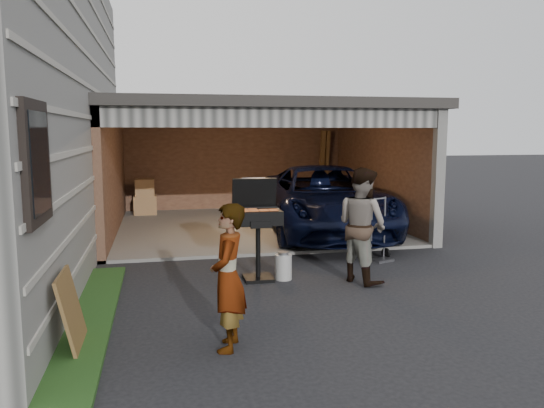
{
  "coord_description": "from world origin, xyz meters",
  "views": [
    {
      "loc": [
        -1.41,
        -5.82,
        2.27
      ],
      "look_at": [
        0.3,
        2.19,
        1.15
      ],
      "focal_mm": 35.0,
      "sensor_mm": 36.0,
      "label": 1
    }
  ],
  "objects_px": {
    "hand_truck": "(379,248)",
    "bbq_grill": "(257,220)",
    "plywood_panel": "(72,312)",
    "woman": "(228,277)",
    "propane_tank": "(283,267)",
    "minivan": "(324,202)",
    "man": "(362,225)"
  },
  "relations": [
    {
      "from": "plywood_panel",
      "to": "woman",
      "type": "bearing_deg",
      "value": -10.57
    },
    {
      "from": "minivan",
      "to": "bbq_grill",
      "type": "xyz_separation_m",
      "value": [
        -2.07,
        -3.16,
        0.19
      ]
    },
    {
      "from": "propane_tank",
      "to": "minivan",
      "type": "bearing_deg",
      "value": 62.64
    },
    {
      "from": "man",
      "to": "woman",
      "type": "bearing_deg",
      "value": 107.88
    },
    {
      "from": "bbq_grill",
      "to": "minivan",
      "type": "bearing_deg",
      "value": 56.77
    },
    {
      "from": "hand_truck",
      "to": "propane_tank",
      "type": "bearing_deg",
      "value": -177.88
    },
    {
      "from": "bbq_grill",
      "to": "plywood_panel",
      "type": "xyz_separation_m",
      "value": [
        -2.38,
        -2.24,
        -0.51
      ]
    },
    {
      "from": "hand_truck",
      "to": "woman",
      "type": "bearing_deg",
      "value": -154.42
    },
    {
      "from": "minivan",
      "to": "bbq_grill",
      "type": "bearing_deg",
      "value": -117.86
    },
    {
      "from": "bbq_grill",
      "to": "propane_tank",
      "type": "relative_size",
      "value": 3.96
    },
    {
      "from": "hand_truck",
      "to": "bbq_grill",
      "type": "bearing_deg",
      "value": 176.53
    },
    {
      "from": "minivan",
      "to": "plywood_panel",
      "type": "height_order",
      "value": "minivan"
    },
    {
      "from": "man",
      "to": "propane_tank",
      "type": "distance_m",
      "value": 1.37
    },
    {
      "from": "man",
      "to": "plywood_panel",
      "type": "relative_size",
      "value": 2.07
    },
    {
      "from": "minivan",
      "to": "plywood_panel",
      "type": "distance_m",
      "value": 7.01
    },
    {
      "from": "plywood_panel",
      "to": "man",
      "type": "bearing_deg",
      "value": 24.8
    },
    {
      "from": "bbq_grill",
      "to": "man",
      "type": "bearing_deg",
      "value": -16.0
    },
    {
      "from": "propane_tank",
      "to": "man",
      "type": "bearing_deg",
      "value": -16.74
    },
    {
      "from": "man",
      "to": "plywood_panel",
      "type": "distance_m",
      "value": 4.33
    },
    {
      "from": "minivan",
      "to": "plywood_panel",
      "type": "bearing_deg",
      "value": -124.13
    },
    {
      "from": "propane_tank",
      "to": "hand_truck",
      "type": "height_order",
      "value": "hand_truck"
    },
    {
      "from": "man",
      "to": "propane_tank",
      "type": "xyz_separation_m",
      "value": [
        -1.14,
        0.34,
        -0.67
      ]
    },
    {
      "from": "man",
      "to": "hand_truck",
      "type": "distance_m",
      "value": 1.56
    },
    {
      "from": "woman",
      "to": "plywood_panel",
      "type": "height_order",
      "value": "woman"
    },
    {
      "from": "propane_tank",
      "to": "plywood_panel",
      "type": "bearing_deg",
      "value": -142.21
    },
    {
      "from": "man",
      "to": "plywood_panel",
      "type": "height_order",
      "value": "man"
    },
    {
      "from": "woman",
      "to": "minivan",
      "type": "bearing_deg",
      "value": 167.77
    },
    {
      "from": "plywood_panel",
      "to": "propane_tank",
      "type": "bearing_deg",
      "value": 37.79
    },
    {
      "from": "man",
      "to": "hand_truck",
      "type": "xyz_separation_m",
      "value": [
        0.81,
        1.17,
        -0.65
      ]
    },
    {
      "from": "man",
      "to": "hand_truck",
      "type": "height_order",
      "value": "man"
    },
    {
      "from": "man",
      "to": "plywood_panel",
      "type": "xyz_separation_m",
      "value": [
        -3.9,
        -1.8,
        -0.45
      ]
    },
    {
      "from": "propane_tank",
      "to": "plywood_panel",
      "type": "relative_size",
      "value": 0.47
    }
  ]
}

